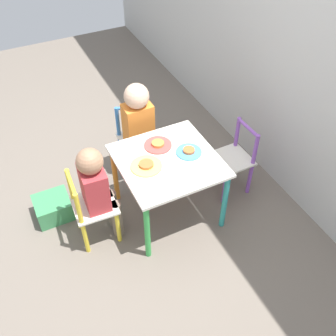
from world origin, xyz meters
The scene contains 12 objects.
ground_plane centered at (0.00, 0.00, 0.00)m, with size 6.00×6.00×0.00m, color #6B6056.
house_wall centered at (0.00, 0.89, 1.30)m, with size 6.00×0.06×2.60m.
kids_table centered at (0.00, 0.00, 0.42)m, with size 0.61×0.61×0.49m.
chair_yellow centered at (-0.03, -0.52, 0.26)m, with size 0.27×0.27×0.53m.
chair_blue centered at (-0.52, 0.00, 0.26)m, with size 0.26×0.26×0.53m.
chair_purple centered at (-0.01, 0.52, 0.26)m, with size 0.27×0.27×0.53m.
child_front centered at (-0.02, -0.46, 0.43)m, with size 0.21×0.22×0.72m.
child_left centered at (-0.46, 0.00, 0.47)m, with size 0.22×0.20×0.76m.
plate_front centered at (0.00, -0.15, 0.50)m, with size 0.19×0.19×0.03m.
plate_left centered at (-0.15, 0.00, 0.50)m, with size 0.18×0.18×0.03m.
plate_back centered at (0.00, 0.15, 0.50)m, with size 0.16×0.16×0.03m.
storage_bin centered at (-0.31, -0.72, 0.08)m, with size 0.22×0.24×0.15m.
Camera 1 is at (1.62, -0.80, 2.13)m, focal length 42.00 mm.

